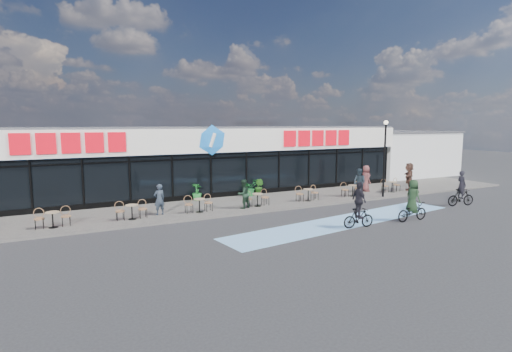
# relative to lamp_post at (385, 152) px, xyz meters

# --- Properties ---
(ground) EXTENTS (120.00, 120.00, 0.00)m
(ground) POSITION_rel_lamp_post_xyz_m (-10.11, -2.30, -3.04)
(ground) COLOR #28282B
(ground) RESTS_ON ground
(sidewalk) EXTENTS (44.00, 5.00, 0.10)m
(sidewalk) POSITION_rel_lamp_post_xyz_m (-10.11, 2.20, -2.99)
(sidewalk) COLOR #635F58
(sidewalk) RESTS_ON ground
(bike_lane) EXTENTS (14.17, 4.13, 0.01)m
(bike_lane) POSITION_rel_lamp_post_xyz_m (-6.11, -3.80, -3.04)
(bike_lane) COLOR #78AFE2
(bike_lane) RESTS_ON ground
(building) EXTENTS (30.60, 6.57, 4.75)m
(building) POSITION_rel_lamp_post_xyz_m (-10.11, 7.63, -0.70)
(building) COLOR black
(building) RESTS_ON ground
(neighbour_building) EXTENTS (9.20, 7.20, 4.11)m
(neighbour_building) POSITION_rel_lamp_post_xyz_m (10.39, 8.70, -0.98)
(neighbour_building) COLOR silver
(neighbour_building) RESTS_ON ground
(lamp_post) EXTENTS (0.28, 0.28, 4.92)m
(lamp_post) POSITION_rel_lamp_post_xyz_m (0.00, 0.00, 0.00)
(lamp_post) COLOR black
(lamp_post) RESTS_ON sidewalk
(bistro_set_1) EXTENTS (1.54, 0.62, 0.90)m
(bistro_set_1) POSITION_rel_lamp_post_xyz_m (-19.18, 1.14, -2.49)
(bistro_set_1) COLOR tan
(bistro_set_1) RESTS_ON sidewalk
(bistro_set_2) EXTENTS (1.54, 0.62, 0.90)m
(bistro_set_2) POSITION_rel_lamp_post_xyz_m (-15.67, 1.14, -2.49)
(bistro_set_2) COLOR tan
(bistro_set_2) RESTS_ON sidewalk
(bistro_set_3) EXTENTS (1.54, 0.62, 0.90)m
(bistro_set_3) POSITION_rel_lamp_post_xyz_m (-12.16, 1.14, -2.49)
(bistro_set_3) COLOR tan
(bistro_set_3) RESTS_ON sidewalk
(bistro_set_4) EXTENTS (1.54, 0.62, 0.90)m
(bistro_set_4) POSITION_rel_lamp_post_xyz_m (-8.66, 1.14, -2.49)
(bistro_set_4) COLOR tan
(bistro_set_4) RESTS_ON sidewalk
(bistro_set_5) EXTENTS (1.54, 0.62, 0.90)m
(bistro_set_5) POSITION_rel_lamp_post_xyz_m (-5.15, 1.14, -2.49)
(bistro_set_5) COLOR tan
(bistro_set_5) RESTS_ON sidewalk
(bistro_set_6) EXTENTS (1.54, 0.62, 0.90)m
(bistro_set_6) POSITION_rel_lamp_post_xyz_m (-1.64, 1.14, -2.49)
(bistro_set_6) COLOR tan
(bistro_set_6) RESTS_ON sidewalk
(bistro_set_7) EXTENTS (1.54, 0.62, 0.90)m
(bistro_set_7) POSITION_rel_lamp_post_xyz_m (1.87, 1.14, -2.49)
(bistro_set_7) COLOR tan
(bistro_set_7) RESTS_ON sidewalk
(potted_plant_left) EXTENTS (0.84, 0.84, 1.06)m
(potted_plant_left) POSITION_rel_lamp_post_xyz_m (-11.18, 4.35, -2.41)
(potted_plant_left) COLOR #1E6927
(potted_plant_left) RESTS_ON sidewalk
(potted_plant_mid) EXTENTS (1.29, 1.23, 1.11)m
(potted_plant_mid) POSITION_rel_lamp_post_xyz_m (-7.59, 4.23, -2.39)
(potted_plant_mid) COLOR #1F6D2E
(potted_plant_mid) RESTS_ON sidewalk
(potted_plant_right) EXTENTS (0.67, 0.75, 1.11)m
(potted_plant_right) POSITION_rel_lamp_post_xyz_m (-6.89, 4.23, -2.38)
(potted_plant_right) COLOR #245719
(potted_plant_right) RESTS_ON sidewalk
(patron_left) EXTENTS (0.66, 0.50, 1.62)m
(patron_left) POSITION_rel_lamp_post_xyz_m (-14.21, 1.44, -2.13)
(patron_left) COLOR #28323F
(patron_left) RESTS_ON sidewalk
(patron_right) EXTENTS (0.95, 0.84, 1.63)m
(patron_right) POSITION_rel_lamp_post_xyz_m (-9.63, 0.90, -2.13)
(patron_right) COLOR black
(patron_right) RESTS_ON sidewalk
(pedestrian_a) EXTENTS (0.79, 0.96, 1.82)m
(pedestrian_a) POSITION_rel_lamp_post_xyz_m (-1.23, 0.88, -2.03)
(pedestrian_a) COLOR #28363E
(pedestrian_a) RESTS_ON sidewalk
(pedestrian_b) EXTENTS (0.74, 0.99, 1.82)m
(pedestrian_b) POSITION_rel_lamp_post_xyz_m (0.43, 2.11, -2.03)
(pedestrian_b) COLOR brown
(pedestrian_b) RESTS_ON sidewalk
(pedestrian_c) EXTENTS (1.71, 1.70, 1.97)m
(pedestrian_c) POSITION_rel_lamp_post_xyz_m (3.45, 1.02, -1.96)
(pedestrian_c) COLOR brown
(pedestrian_c) RESTS_ON sidewalk
(cyclist_a) EXTENTS (1.85, 0.81, 2.09)m
(cyclist_a) POSITION_rel_lamp_post_xyz_m (-3.24, -5.24, -2.26)
(cyclist_a) COLOR black
(cyclist_a) RESTS_ON ground
(cyclist_b) EXTENTS (1.78, 0.90, 2.09)m
(cyclist_b) POSITION_rel_lamp_post_xyz_m (2.25, -3.93, -2.29)
(cyclist_b) COLOR black
(cyclist_b) RESTS_ON ground
(cyclist_c) EXTENTS (1.61, 1.06, 2.17)m
(cyclist_c) POSITION_rel_lamp_post_xyz_m (-6.52, -5.04, -2.13)
(cyclist_c) COLOR black
(cyclist_c) RESTS_ON ground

